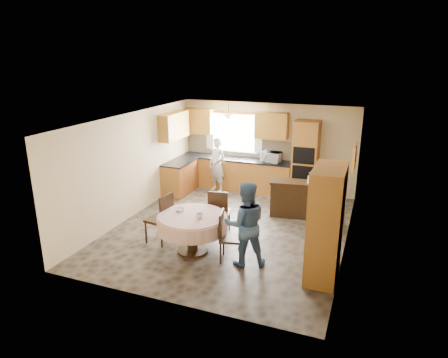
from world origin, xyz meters
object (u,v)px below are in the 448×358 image
object	(u,v)px
person_dining	(245,224)
oven_tower	(305,160)
person_sink	(217,165)
dining_table	(192,223)
cupboard	(326,224)
chair_right	(227,234)
sideboard	(294,200)
chair_back	(219,210)
chair_left	(162,216)

from	to	relation	value
person_dining	oven_tower	bearing A→B (deg)	-121.04
person_sink	dining_table	bearing A→B (deg)	-51.56
cupboard	person_sink	world-z (taller)	cupboard
dining_table	chair_right	bearing A→B (deg)	-4.94
sideboard	person_dining	size ratio (longest dim) A/B	0.71
oven_tower	sideboard	xyz separation A→B (m)	(0.02, -1.43, -0.65)
sideboard	chair_back	distance (m)	2.12
oven_tower	chair_back	size ratio (longest dim) A/B	2.03
sideboard	cupboard	world-z (taller)	cupboard
dining_table	person_dining	distance (m)	1.15
dining_table	chair_back	size ratio (longest dim) A/B	1.33
oven_tower	chair_right	size ratio (longest dim) A/B	2.15
chair_right	person_sink	world-z (taller)	person_sink
sideboard	person_sink	xyz separation A→B (m)	(-2.43, 1.04, 0.37)
oven_tower	chair_back	world-z (taller)	oven_tower
oven_tower	cupboard	world-z (taller)	oven_tower
cupboard	chair_right	distance (m)	1.85
oven_tower	chair_back	bearing A→B (deg)	-112.40
sideboard	chair_left	bearing A→B (deg)	-141.42
chair_left	person_dining	xyz separation A→B (m)	(1.88, -0.24, 0.22)
dining_table	chair_left	world-z (taller)	chair_left
person_dining	dining_table	bearing A→B (deg)	-31.07
sideboard	dining_table	size ratio (longest dim) A/B	0.84
sideboard	chair_right	xyz separation A→B (m)	(-0.73, -2.63, 0.13)
cupboard	chair_right	bearing A→B (deg)	-177.58
sideboard	dining_table	xyz separation A→B (m)	(-1.50, -2.57, 0.20)
dining_table	chair_back	world-z (taller)	chair_back
oven_tower	chair_back	xyz separation A→B (m)	(-1.28, -3.10, -0.48)
person_dining	chair_left	bearing A→B (deg)	-33.42
sideboard	dining_table	distance (m)	2.98
oven_tower	chair_left	distance (m)	4.48
chair_left	chair_back	bearing A→B (deg)	135.06
chair_right	person_dining	world-z (taller)	person_dining
chair_left	person_sink	xyz separation A→B (m)	(-0.18, 3.46, 0.19)
oven_tower	person_dining	world-z (taller)	oven_tower
cupboard	chair_right	xyz separation A→B (m)	(-1.78, -0.08, -0.46)
sideboard	person_dining	xyz separation A→B (m)	(-0.37, -2.66, 0.40)
sideboard	dining_table	bearing A→B (deg)	-128.77
dining_table	chair_right	world-z (taller)	chair_right
dining_table	chair_left	xyz separation A→B (m)	(-0.75, 0.14, -0.02)
chair_left	cupboard	bearing A→B (deg)	94.51
dining_table	person_sink	xyz separation A→B (m)	(-0.93, 3.61, 0.17)
dining_table	person_dining	xyz separation A→B (m)	(1.13, -0.10, 0.20)
person_dining	cupboard	bearing A→B (deg)	158.13
chair_back	person_dining	bearing A→B (deg)	120.42
cupboard	person_sink	distance (m)	5.01
dining_table	person_dining	bearing A→B (deg)	-4.91
person_sink	chair_back	bearing A→B (deg)	-43.36
sideboard	person_sink	world-z (taller)	person_sink
sideboard	cupboard	size ratio (longest dim) A/B	0.58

